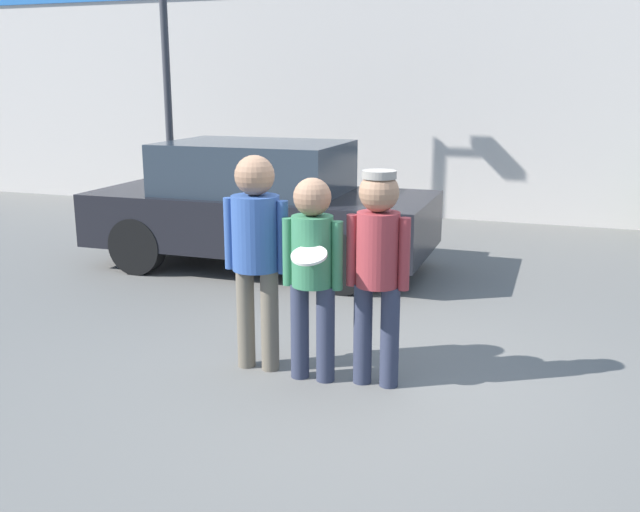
{
  "coord_description": "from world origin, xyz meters",
  "views": [
    {
      "loc": [
        1.46,
        -5.3,
        2.37
      ],
      "look_at": [
        -0.36,
        0.0,
        0.99
      ],
      "focal_mm": 40.0,
      "sensor_mm": 36.0,
      "label": 1
    }
  ],
  "objects_px": {
    "person_left": "(256,242)",
    "street_lamp": "(177,27)",
    "person_right": "(378,259)",
    "parked_car_near": "(260,205)",
    "person_middle_with_frisbee": "(312,263)"
  },
  "relations": [
    {
      "from": "person_right",
      "to": "street_lamp",
      "type": "xyz_separation_m",
      "value": [
        -4.53,
        5.02,
        2.15
      ]
    },
    {
      "from": "person_left",
      "to": "street_lamp",
      "type": "distance_m",
      "value": 6.47
    },
    {
      "from": "parked_car_near",
      "to": "person_left",
      "type": "bearing_deg",
      "value": -66.85
    },
    {
      "from": "person_left",
      "to": "parked_car_near",
      "type": "bearing_deg",
      "value": 113.15
    },
    {
      "from": "parked_car_near",
      "to": "street_lamp",
      "type": "distance_m",
      "value": 3.71
    },
    {
      "from": "parked_car_near",
      "to": "street_lamp",
      "type": "xyz_separation_m",
      "value": [
        -2.16,
        1.87,
        2.38
      ]
    },
    {
      "from": "person_middle_with_frisbee",
      "to": "parked_car_near",
      "type": "bearing_deg",
      "value": 120.0
    },
    {
      "from": "person_left",
      "to": "person_middle_with_frisbee",
      "type": "xyz_separation_m",
      "value": [
        0.51,
        -0.07,
        -0.12
      ]
    },
    {
      "from": "person_left",
      "to": "street_lamp",
      "type": "bearing_deg",
      "value": 124.95
    },
    {
      "from": "person_left",
      "to": "parked_car_near",
      "type": "height_order",
      "value": "person_left"
    },
    {
      "from": "person_middle_with_frisbee",
      "to": "street_lamp",
      "type": "height_order",
      "value": "street_lamp"
    },
    {
      "from": "person_middle_with_frisbee",
      "to": "parked_car_near",
      "type": "distance_m",
      "value": 3.72
    },
    {
      "from": "person_left",
      "to": "street_lamp",
      "type": "height_order",
      "value": "street_lamp"
    },
    {
      "from": "person_left",
      "to": "person_right",
      "type": "bearing_deg",
      "value": -0.31
    },
    {
      "from": "person_right",
      "to": "parked_car_near",
      "type": "bearing_deg",
      "value": 126.93
    }
  ]
}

